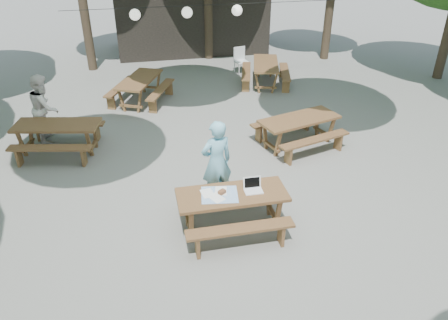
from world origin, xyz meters
The scene contains 13 objects.
ground centered at (0.00, 0.00, 0.00)m, with size 80.00×80.00×0.00m, color #63635E.
pavilion centered at (0.50, 10.50, 1.40)m, with size 6.00×3.00×2.80m, color black.
main_picnic_table centered at (-0.50, -1.65, 0.39)m, with size 2.00×1.58×0.75m.
picnic_table_nw centered at (-3.95, 2.08, 0.39)m, with size 2.18×1.93×0.75m.
picnic_table_ne centered at (1.85, 1.19, 0.39)m, with size 2.26×2.04×0.75m.
picnic_table_far_w centered at (-1.87, 4.92, 0.39)m, with size 2.22×2.38×0.75m.
picnic_table_far_e centered at (2.33, 5.62, 0.39)m, with size 2.02×2.25×0.75m.
woman centered at (-0.60, -0.73, 0.89)m, with size 0.65×0.42×1.77m, color #77BFDA.
second_person centered at (-4.30, 2.88, 0.86)m, with size 0.84×0.65×1.73m, color white.
plastic_chair centered at (1.83, 7.00, 0.26)m, with size 0.53×0.53×0.90m.
laptop centered at (-0.10, -1.62, 0.81)m, with size 0.33×0.26×0.24m.
tabletop_clutter centered at (-0.73, -1.64, 0.76)m, with size 0.72×0.64×0.08m.
paper_lanterns centered at (-0.19, 6.00, 2.40)m, with size 9.00×0.34×0.38m.
Camera 1 is at (-1.99, -7.99, 5.20)m, focal length 35.00 mm.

